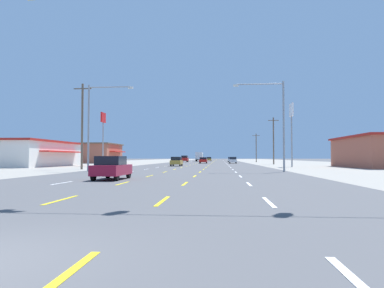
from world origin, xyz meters
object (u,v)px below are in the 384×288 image
hatchback_inner_left_near (176,161)px  pole_sign_left_row_1 (103,125)px  box_truck_inner_left_farthest (199,156)px  hatchback_inner_left_nearest (112,168)px  streetlight_left_row_0 (94,120)px  hatchback_far_right_farther (231,159)px  streetlight_right_row_0 (277,118)px  suv_far_left_far (185,159)px  hatchback_far_right_midfar (233,160)px  pole_sign_right_row_1 (291,118)px  hatchback_center_turn_distant_a (209,159)px  sedan_center_turn_mid (203,160)px

hatchback_inner_left_near → pole_sign_left_row_1: (-13.05, 1.55, 6.21)m
box_truck_inner_left_farthest → hatchback_inner_left_nearest: bearing=-90.0°
hatchback_inner_left_near → box_truck_inner_left_farthest: 64.82m
hatchback_inner_left_near → streetlight_left_row_0: streetlight_left_row_0 is taller
hatchback_far_right_farther → streetlight_right_row_0: streetlight_right_row_0 is taller
suv_far_left_far → streetlight_right_row_0: bearing=-76.7°
hatchback_far_right_midfar → hatchback_far_right_farther: size_ratio=1.00×
suv_far_left_far → box_truck_inner_left_farthest: size_ratio=0.68×
suv_far_left_far → pole_sign_right_row_1: 56.54m
hatchback_far_right_midfar → hatchback_center_turn_distant_a: (-6.96, 42.44, 0.00)m
hatchback_far_right_farther → streetlight_left_row_0: (-16.74, -71.91, 4.63)m
pole_sign_left_row_1 → streetlight_right_row_0: (26.04, -22.92, -1.53)m
hatchback_inner_left_near → pole_sign_right_row_1: 19.53m
sedan_center_turn_mid → pole_sign_left_row_1: size_ratio=0.49×
suv_far_left_far → streetlight_left_row_0: size_ratio=0.54×
hatchback_far_right_farther → pole_sign_left_row_1: 54.75m
pole_sign_right_row_1 → box_truck_inner_left_farthest: bearing=104.6°
hatchback_far_right_farther → streetlight_right_row_0: size_ratio=0.42×
pole_sign_right_row_1 → streetlight_left_row_0: (-24.11, -17.43, -1.94)m
pole_sign_right_row_1 → streetlight_right_row_0: 18.23m
hatchback_inner_left_near → pole_sign_left_row_1: bearing=173.2°
hatchback_inner_left_near → pole_sign_left_row_1: 14.54m
hatchback_center_turn_distant_a → pole_sign_left_row_1: pole_sign_left_row_1 is taller
hatchback_center_turn_distant_a → pole_sign_right_row_1: 74.06m
hatchback_inner_left_nearest → hatchback_inner_left_near: same height
pole_sign_left_row_1 → hatchback_center_turn_distant_a: bearing=76.2°
sedan_center_turn_mid → hatchback_far_right_farther: bearing=73.9°
hatchback_center_turn_distant_a → hatchback_far_right_midfar: bearing=-80.7°
hatchback_inner_left_nearest → hatchback_far_right_midfar: 61.24m
hatchback_far_right_midfar → hatchback_far_right_farther: bearing=89.3°
sedan_center_turn_mid → streetlight_right_row_0: 47.76m
hatchback_inner_left_near → hatchback_center_turn_distant_a: size_ratio=1.00×
hatchback_center_turn_distant_a → hatchback_inner_left_nearest: bearing=-91.9°
suv_far_left_far → hatchback_center_turn_distant_a: 21.48m
streetlight_left_row_0 → streetlight_right_row_0: bearing=0.0°
hatchback_inner_left_near → sedan_center_turn_mid: 25.37m
sedan_center_turn_mid → hatchback_far_right_farther: size_ratio=1.15×
streetlight_left_row_0 → hatchback_far_right_midfar: bearing=70.8°
hatchback_inner_left_nearest → hatchback_far_right_farther: (10.58, 84.99, 0.00)m
box_truck_inner_left_farthest → hatchback_center_turn_distant_a: (3.34, 3.55, -1.05)m
sedan_center_turn_mid → streetlight_left_row_0: streetlight_left_row_0 is taller
hatchback_center_turn_distant_a → pole_sign_left_row_1: 69.08m
hatchback_inner_left_nearest → pole_sign_left_row_1: (-13.08, 36.00, 6.21)m
hatchback_center_turn_distant_a → streetlight_left_row_0: streetlight_left_row_0 is taller
suv_far_left_far → streetlight_right_row_0: streetlight_right_row_0 is taller
sedan_center_turn_mid → streetlight_right_row_0: bearing=-78.2°
pole_sign_right_row_1 → suv_far_left_far: bearing=112.4°
suv_far_left_far → hatchback_far_right_farther: bearing=10.2°
box_truck_inner_left_farthest → hatchback_center_turn_distant_a: 4.98m
hatchback_inner_left_near → hatchback_far_right_farther: (10.60, 50.53, 0.00)m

